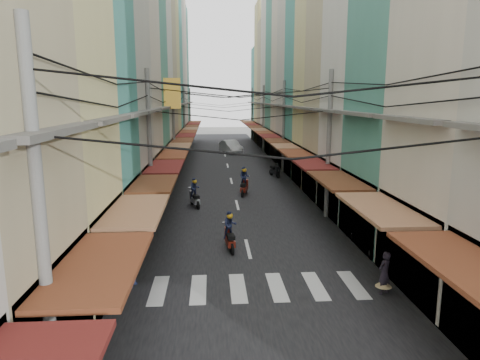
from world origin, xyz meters
name	(u,v)px	position (x,y,z in m)	size (l,w,h in m)	color
ground	(245,235)	(0.00, 0.00, 0.00)	(160.00, 160.00, 0.00)	slate
road	(228,169)	(0.00, 20.00, 0.01)	(10.00, 80.00, 0.02)	black
sidewalk_left	(160,170)	(-6.50, 20.00, 0.03)	(3.00, 80.00, 0.06)	slate
sidewalk_right	(296,168)	(6.50, 20.00, 0.03)	(3.00, 80.00, 0.06)	slate
crosswalk	(257,287)	(0.00, -6.00, 0.03)	(7.55, 2.40, 0.01)	silver
building_row_left	(133,59)	(-7.92, 16.56, 9.78)	(7.80, 67.67, 23.70)	beige
building_row_right	(323,65)	(7.92, 16.45, 9.41)	(7.80, 68.98, 22.59)	teal
utility_poles	(230,99)	(0.00, 15.01, 6.59)	(10.20, 66.13, 8.20)	slate
white_car	(231,153)	(0.79, 32.12, 0.00)	(5.51, 2.16, 1.94)	#BABABE
bicycle	(352,224)	(5.94, 1.55, 0.00)	(0.66, 1.75, 1.20)	black
moving_scooters	(235,195)	(-0.09, 6.47, 0.56)	(6.90, 19.61, 1.97)	black
parked_scooters	(352,243)	(4.48, -2.77, 0.45)	(12.86, 15.05, 0.94)	black
pedestrians	(156,206)	(-4.57, 2.07, 1.05)	(12.54, 17.85, 2.22)	#251E28
market_umbrella	(419,209)	(6.65, -4.21, 2.31)	(2.48, 2.48, 2.62)	#B2B2B7
traffic_sign	(421,226)	(5.91, -5.87, 2.14)	(0.10, 0.64, 2.94)	slate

